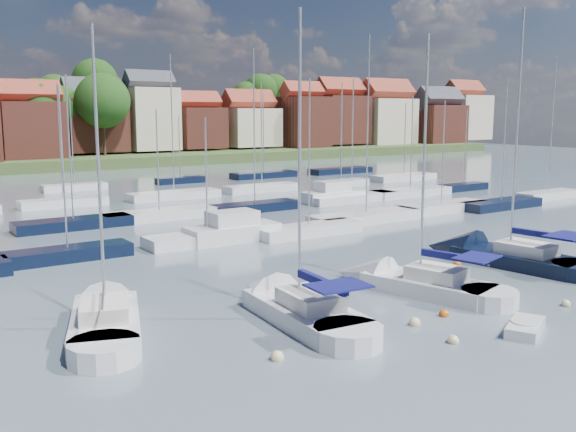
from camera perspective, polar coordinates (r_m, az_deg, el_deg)
ground at (r=67.40m, az=-9.37°, el=1.10°), size 260.00×260.00×0.00m
sailboat_left at (r=30.42m, az=0.25°, el=-8.08°), size 3.93×11.27×15.03m
sailboat_centre at (r=34.98m, az=10.64°, el=-5.92°), size 5.45×10.91×14.38m
sailboat_navy at (r=42.81m, az=17.94°, el=-3.43°), size 4.73×12.47×16.82m
sailboat_far at (r=30.23m, az=-15.87°, el=-8.60°), size 6.20×10.96×14.13m
tender at (r=29.86m, az=20.34°, el=-9.28°), size 2.99×2.32×0.59m
buoy_a at (r=25.25m, az=-0.97°, el=-12.66°), size 0.53×0.53×0.53m
buoy_b at (r=27.78m, az=14.46°, el=-10.87°), size 0.48×0.48×0.48m
buoy_c at (r=29.57m, az=11.19°, el=-9.50°), size 0.53×0.53×0.53m
buoy_d at (r=34.54m, az=23.45°, el=-7.36°), size 0.43×0.43×0.43m
buoy_e at (r=41.08m, az=14.82°, el=-4.31°), size 0.48×0.48×0.48m
buoy_g at (r=28.05m, az=6.28°, el=-10.43°), size 0.51×0.51×0.51m
buoy_h at (r=31.11m, az=13.69°, el=-8.64°), size 0.47×0.47×0.47m
marina_field at (r=63.89m, az=-5.98°, el=1.12°), size 79.62×41.41×15.93m
far_shore_town at (r=156.26m, az=-23.30°, el=6.75°), size 212.46×90.00×22.27m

